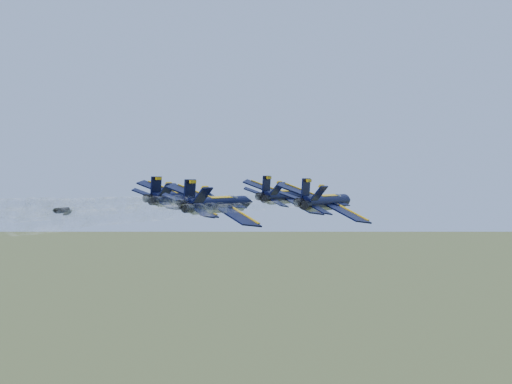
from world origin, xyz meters
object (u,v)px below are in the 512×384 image
at_px(jet_left, 183,198).
at_px(jet_right, 326,202).
at_px(jet_slot, 219,204).
at_px(jet_lead, 286,196).

height_order(jet_left, jet_right, same).
distance_m(jet_right, jet_slot, 15.43).
xyz_separation_m(jet_left, jet_right, (22.87, -0.40, 0.00)).
distance_m(jet_lead, jet_right, 15.24).
bearing_deg(jet_right, jet_left, -176.70).
relative_size(jet_right, jet_slot, 1.00).
bearing_deg(jet_left, jet_lead, 45.07).
bearing_deg(jet_slot, jet_right, 46.02).
height_order(jet_right, jet_slot, same).
height_order(jet_lead, jet_slot, same).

